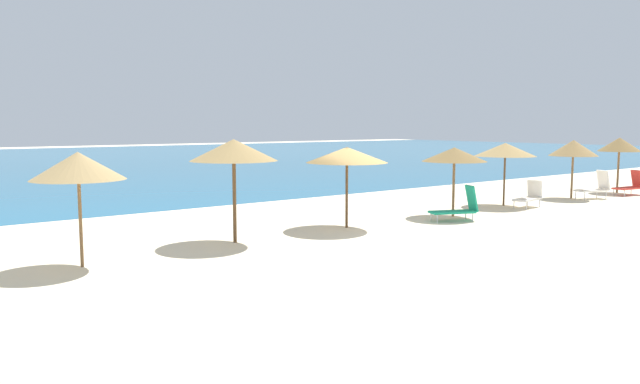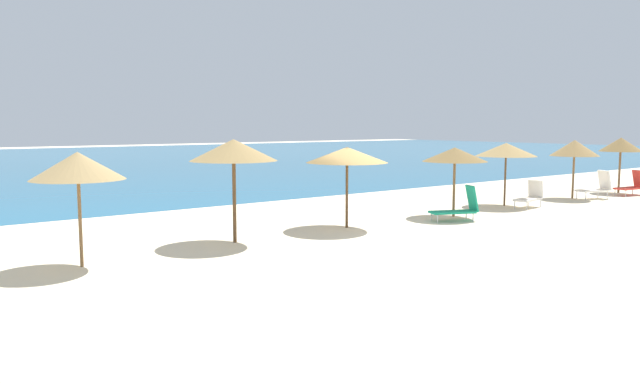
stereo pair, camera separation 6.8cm
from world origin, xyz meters
The scene contains 13 objects.
ground_plane centered at (0.00, 0.00, 0.00)m, with size 160.00×160.00×0.00m, color beige.
sea_water centered at (0.00, 40.80, 0.00)m, with size 160.00×65.84×0.01m, color #1E6B93.
beach_umbrella_2 centered at (-8.53, 0.53, 2.31)m, with size 2.09×2.09×2.63m.
beach_umbrella_3 centered at (-4.31, 0.94, 2.53)m, with size 2.39×2.39×2.84m.
beach_umbrella_4 centered at (-0.31, 0.91, 2.28)m, with size 2.55×2.55×2.53m.
beach_umbrella_5 centered at (4.19, 0.42, 2.18)m, with size 2.27×2.27×2.43m.
beach_umbrella_6 centered at (8.03, 1.06, 2.23)m, with size 2.40×2.40×2.50m.
beach_umbrella_7 centered at (12.41, 0.70, 2.20)m, with size 2.07×2.07×2.55m.
beach_umbrella_8 centered at (16.22, 0.57, 2.27)m, with size 1.94×1.94×2.61m.
lounge_chair_0 centered at (8.38, 0.13, 0.44)m, with size 1.50×0.79×1.05m.
lounge_chair_1 centered at (15.74, -0.30, 0.45)m, with size 1.70×0.85×1.13m.
lounge_chair_2 centered at (13.12, 0.00, 0.52)m, with size 1.60×1.03×1.23m.
lounge_chair_4 centered at (3.53, -0.37, 0.45)m, with size 1.69×1.17×1.20m.
Camera 2 is at (-12.59, -13.67, 3.25)m, focal length 34.44 mm.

